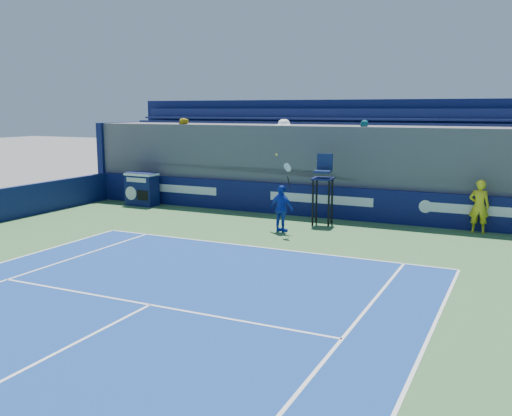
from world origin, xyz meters
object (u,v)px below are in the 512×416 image
at_px(ball_person, 479,206).
at_px(umpire_chair, 323,181).
at_px(tennis_player, 282,208).
at_px(match_clock, 142,188).

height_order(ball_person, umpire_chair, umpire_chair).
bearing_deg(tennis_player, umpire_chair, 65.71).
relative_size(ball_person, tennis_player, 0.68).
distance_m(match_clock, umpire_chair, 8.19).
xyz_separation_m(ball_person, match_clock, (-13.19, -0.32, -0.15)).
bearing_deg(ball_person, match_clock, -1.44).
xyz_separation_m(umpire_chair, tennis_player, (-0.80, -1.78, -0.73)).
distance_m(ball_person, match_clock, 13.19).
bearing_deg(tennis_player, match_clock, 162.50).
bearing_deg(umpire_chair, ball_person, 9.61).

